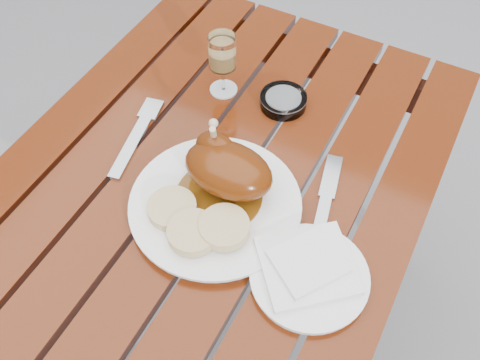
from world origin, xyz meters
name	(u,v)px	position (x,y,z in m)	size (l,w,h in m)	color
ground	(213,339)	(0.00, 0.00, 0.00)	(60.00, 60.00, 0.00)	slate
table	(206,284)	(0.00, 0.00, 0.38)	(0.80, 1.20, 0.75)	#66270C
dinner_plate	(215,205)	(0.05, -0.01, 0.76)	(0.32, 0.32, 0.02)	white
roast_duck	(226,168)	(0.04, 0.04, 0.82)	(0.17, 0.17, 0.12)	#5F340A
bread_dumplings	(196,222)	(0.04, -0.07, 0.78)	(0.19, 0.12, 0.03)	#DBBA86
wine_glass	(223,65)	(-0.10, 0.28, 0.82)	(0.06, 0.06, 0.14)	tan
side_plate	(309,277)	(0.26, -0.06, 0.76)	(0.20, 0.20, 0.02)	white
napkin	(307,266)	(0.25, -0.05, 0.77)	(0.15, 0.14, 0.01)	white
ashtray	(283,101)	(0.04, 0.30, 0.76)	(0.10, 0.10, 0.03)	#B2B7BC
fork	(134,140)	(-0.18, 0.06, 0.75)	(0.03, 0.21, 0.01)	gray
knife	(321,220)	(0.23, 0.06, 0.75)	(0.02, 0.23, 0.01)	gray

